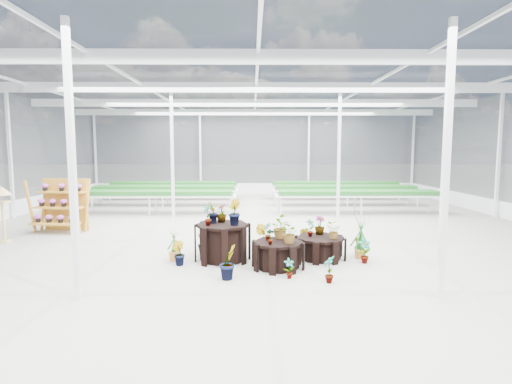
{
  "coord_description": "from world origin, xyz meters",
  "views": [
    {
      "loc": [
        -0.12,
        -10.4,
        2.45
      ],
      "look_at": [
        -0.02,
        0.54,
        1.3
      ],
      "focal_mm": 28.0,
      "sensor_mm": 36.0,
      "label": 1
    }
  ],
  "objects_px": {
    "plinth_mid": "(278,255)",
    "plinth_tall": "(223,242)",
    "plinth_low": "(320,248)",
    "bird_table": "(3,215)",
    "shelf_rack": "(59,206)"
  },
  "relations": [
    {
      "from": "plinth_mid",
      "to": "shelf_rack",
      "type": "height_order",
      "value": "shelf_rack"
    },
    {
      "from": "plinth_low",
      "to": "bird_table",
      "type": "distance_m",
      "value": 8.31
    },
    {
      "from": "plinth_tall",
      "to": "bird_table",
      "type": "height_order",
      "value": "bird_table"
    },
    {
      "from": "plinth_tall",
      "to": "plinth_mid",
      "type": "bearing_deg",
      "value": -26.57
    },
    {
      "from": "plinth_tall",
      "to": "plinth_low",
      "type": "relative_size",
      "value": 1.09
    },
    {
      "from": "plinth_tall",
      "to": "plinth_low",
      "type": "bearing_deg",
      "value": 2.6
    },
    {
      "from": "shelf_rack",
      "to": "plinth_mid",
      "type": "bearing_deg",
      "value": -23.18
    },
    {
      "from": "plinth_low",
      "to": "bird_table",
      "type": "height_order",
      "value": "bird_table"
    },
    {
      "from": "plinth_mid",
      "to": "plinth_tall",
      "type": "bearing_deg",
      "value": 153.43
    },
    {
      "from": "plinth_tall",
      "to": "shelf_rack",
      "type": "bearing_deg",
      "value": 148.65
    },
    {
      "from": "plinth_mid",
      "to": "plinth_low",
      "type": "xyz_separation_m",
      "value": [
        1.0,
        0.7,
        -0.03
      ]
    },
    {
      "from": "plinth_mid",
      "to": "bird_table",
      "type": "distance_m",
      "value": 7.52
    },
    {
      "from": "plinth_mid",
      "to": "bird_table",
      "type": "bearing_deg",
      "value": 161.85
    },
    {
      "from": "plinth_low",
      "to": "shelf_rack",
      "type": "height_order",
      "value": "shelf_rack"
    },
    {
      "from": "plinth_tall",
      "to": "shelf_rack",
      "type": "xyz_separation_m",
      "value": [
        -5.1,
        3.11,
        0.39
      ]
    }
  ]
}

